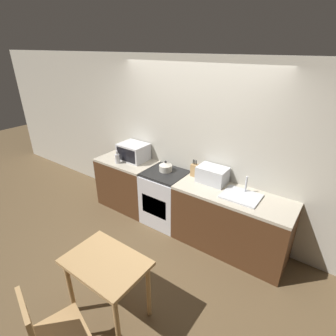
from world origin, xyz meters
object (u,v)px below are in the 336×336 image
object	(u,v)px
microwave	(133,152)
bottle	(117,158)
dining_table	(106,270)
stove_range	(165,197)
dining_chair	(48,333)
kettle	(166,167)
toaster_oven	(212,175)

from	to	relation	value
microwave	bottle	distance (m)	0.30
bottle	dining_table	world-z (taller)	bottle
stove_range	microwave	world-z (taller)	microwave
dining_table	microwave	bearing A→B (deg)	124.78
stove_range	dining_table	xyz separation A→B (m)	(0.51, -1.72, 0.18)
bottle	dining_chair	world-z (taller)	bottle
microwave	bottle	size ratio (longest dim) A/B	2.16
dining_table	bottle	bearing A→B (deg)	131.77
kettle	bottle	distance (m)	0.87
microwave	toaster_oven	bearing A→B (deg)	1.80
kettle	microwave	bearing A→B (deg)	176.64
stove_range	toaster_oven	distance (m)	0.94
bottle	toaster_oven	bearing A→B (deg)	11.13
kettle	microwave	xyz separation A→B (m)	(-0.71, 0.04, 0.07)
toaster_oven	dining_chair	distance (m)	2.60
bottle	stove_range	bearing A→B (deg)	11.15
dining_chair	microwave	bearing A→B (deg)	134.16
toaster_oven	dining_table	size ratio (longest dim) A/B	0.51
microwave	dining_chair	distance (m)	2.87
microwave	stove_range	bearing A→B (deg)	-7.37
stove_range	microwave	xyz separation A→B (m)	(-0.75, 0.10, 0.60)
stove_range	bottle	distance (m)	1.04
stove_range	microwave	size ratio (longest dim) A/B	1.92
kettle	dining_table	xyz separation A→B (m)	(0.55, -1.78, -0.34)
toaster_oven	bottle	bearing A→B (deg)	-168.87
stove_range	kettle	size ratio (longest dim) A/B	4.43
bottle	toaster_oven	xyz separation A→B (m)	(1.60, 0.31, 0.03)
microwave	dining_table	world-z (taller)	microwave
kettle	toaster_oven	world-z (taller)	toaster_oven
stove_range	kettle	distance (m)	0.53
bottle	dining_chair	xyz separation A→B (m)	(1.42, -2.24, -0.45)
stove_range	dining_table	size ratio (longest dim) A/B	1.08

